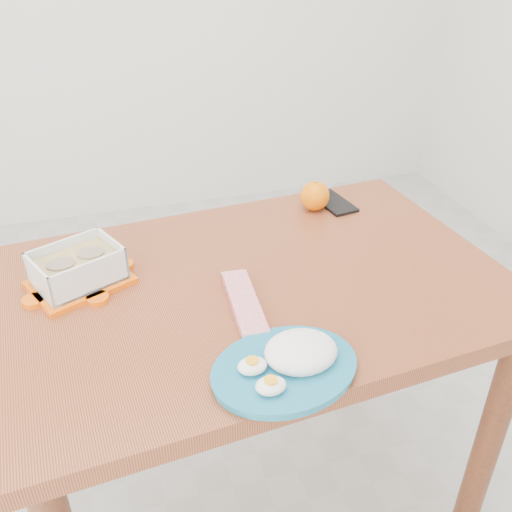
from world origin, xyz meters
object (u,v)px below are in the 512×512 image
object	(u,v)px
dining_table	(256,324)
food_container	(78,268)
orange_fruit	(315,196)
rice_plate	(290,361)
smartphone	(334,203)

from	to	relation	value
dining_table	food_container	bearing A→B (deg)	160.83
orange_fruit	rice_plate	distance (m)	0.61
orange_fruit	smartphone	distance (m)	0.07
food_container	orange_fruit	size ratio (longest dim) A/B	3.10
dining_table	orange_fruit	size ratio (longest dim) A/B	14.70
food_container	rice_plate	world-z (taller)	food_container
dining_table	smartphone	bearing A→B (deg)	38.67
smartphone	food_container	bearing A→B (deg)	-172.84
food_container	orange_fruit	world-z (taller)	food_container
rice_plate	smartphone	distance (m)	0.65
dining_table	smartphone	world-z (taller)	smartphone
rice_plate	smartphone	size ratio (longest dim) A/B	2.17
dining_table	food_container	world-z (taller)	food_container
orange_fruit	rice_plate	xyz separation A→B (m)	(-0.26, -0.55, -0.02)
food_container	orange_fruit	xyz separation A→B (m)	(0.59, 0.18, -0.00)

